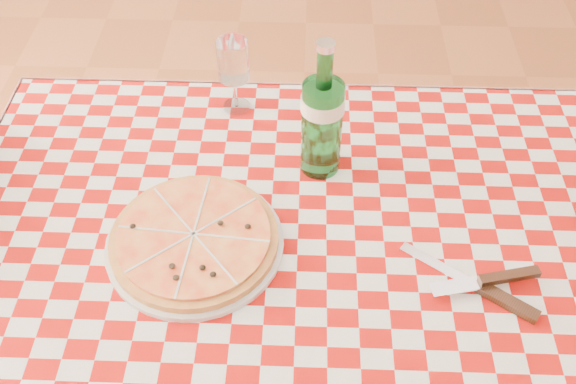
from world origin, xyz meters
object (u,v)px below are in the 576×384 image
pizza_plate (194,238)px  wine_glass (234,76)px  water_bottle (323,110)px  dining_table (297,271)px

pizza_plate → wine_glass: size_ratio=1.88×
pizza_plate → water_bottle: (0.22, 0.21, 0.13)m
pizza_plate → wine_glass: (0.04, 0.38, 0.06)m
pizza_plate → wine_glass: wine_glass is taller
water_bottle → pizza_plate: bearing=-136.8°
wine_glass → water_bottle: bearing=-43.7°
pizza_plate → dining_table: bearing=6.5°
dining_table → water_bottle: water_bottle is taller
pizza_plate → water_bottle: water_bottle is taller
dining_table → wine_glass: (-0.14, 0.36, 0.18)m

